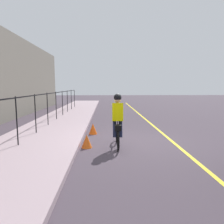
% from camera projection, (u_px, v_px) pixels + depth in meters
% --- Properties ---
extents(ground_plane, '(80.00, 80.00, 0.00)m').
position_uv_depth(ground_plane, '(130.00, 142.00, 7.64)').
color(ground_plane, '#453A44').
extents(lane_line_centre, '(36.00, 0.12, 0.01)m').
position_uv_depth(lane_line_centre, '(172.00, 142.00, 7.69)').
color(lane_line_centre, yellow).
rests_on(lane_line_centre, ground).
extents(sidewalk, '(40.00, 3.20, 0.15)m').
position_uv_depth(sidewalk, '(38.00, 141.00, 7.53)').
color(sidewalk, '#A68E97').
rests_on(sidewalk, ground).
extents(iron_fence, '(21.27, 0.04, 1.60)m').
position_uv_depth(iron_fence, '(35.00, 104.00, 8.35)').
color(iron_fence, black).
rests_on(iron_fence, sidewalk).
extents(cyclist_lead, '(1.71, 0.36, 1.83)m').
position_uv_depth(cyclist_lead, '(118.00, 121.00, 6.91)').
color(cyclist_lead, black).
rests_on(cyclist_lead, ground).
extents(traffic_cone_near, '(0.36, 0.36, 0.45)m').
position_uv_depth(traffic_cone_near, '(87.00, 141.00, 6.91)').
color(traffic_cone_near, orange).
rests_on(traffic_cone_near, ground).
extents(traffic_cone_far, '(0.36, 0.36, 0.47)m').
position_uv_depth(traffic_cone_far, '(93.00, 129.00, 8.88)').
color(traffic_cone_far, '#EE5410').
rests_on(traffic_cone_far, ground).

